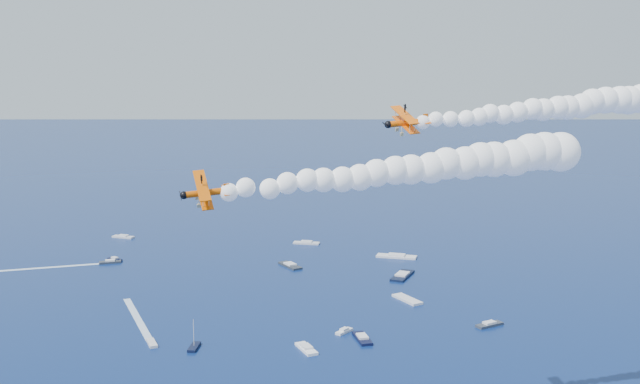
{
  "coord_description": "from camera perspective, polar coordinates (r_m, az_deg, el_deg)",
  "views": [
    {
      "loc": [
        4.99,
        -91.65,
        69.63
      ],
      "look_at": [
        -3.65,
        20.93,
        50.66
      ],
      "focal_mm": 41.99,
      "sensor_mm": 36.0,
      "label": 1
    }
  ],
  "objects": [
    {
      "name": "smoke_trail_lead",
      "position": [
        142.58,
        17.12,
        6.13
      ],
      "size": [
        56.94,
        39.05,
        10.08
      ],
      "primitive_type": null,
      "rotation": [
        0.0,
        0.0,
        3.49
      ],
      "color": "white"
    },
    {
      "name": "biplane_lead",
      "position": [
        129.99,
        6.67,
        5.27
      ],
      "size": [
        10.78,
        12.31,
        8.26
      ],
      "primitive_type": null,
      "rotation": [
        -0.29,
        0.07,
        3.49
      ],
      "color": "#FA5D05"
    },
    {
      "name": "smoke_trail_trail",
      "position": [
        105.76,
        6.38,
        1.7
      ],
      "size": [
        56.9,
        38.15,
        10.08
      ],
      "primitive_type": null,
      "rotation": [
        0.0,
        0.0,
        3.48
      ],
      "color": "white"
    },
    {
      "name": "spectator_boats",
      "position": [
        237.05,
        3.21,
        -7.47
      ],
      "size": [
        213.23,
        171.53,
        0.7
      ],
      "color": "#2F343E",
      "rests_on": "ground"
    },
    {
      "name": "biplane_trail",
      "position": [
        99.58,
        -8.68,
        -0.06
      ],
      "size": [
        8.94,
        10.26,
        7.53
      ],
      "primitive_type": null,
      "rotation": [
        -0.42,
        0.07,
        3.48
      ],
      "color": "#D85504"
    },
    {
      "name": "boat_wakes",
      "position": [
        199.82,
        -4.43,
        -10.88
      ],
      "size": [
        240.71,
        148.49,
        0.04
      ],
      "color": "white",
      "rests_on": "ground"
    }
  ]
}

